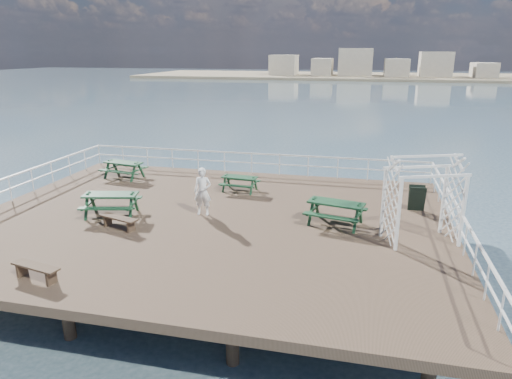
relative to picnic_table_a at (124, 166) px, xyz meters
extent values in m
cube|color=brown|center=(6.03, -4.49, -0.74)|extent=(18.00, 14.00, 0.30)
plane|color=#3A5361|center=(6.03, 35.51, -2.59)|extent=(300.00, 300.00, 0.00)
cube|color=tan|center=(21.03, 130.51, -2.19)|extent=(160.00, 40.00, 0.80)
cube|color=beige|center=(-13.97, 127.51, 1.21)|extent=(8.00, 8.00, 6.00)
cube|color=beige|center=(-1.97, 127.51, 0.71)|extent=(6.00, 8.00, 5.00)
cube|color=beige|center=(8.03, 127.51, 2.21)|extent=(10.00, 8.00, 8.00)
cube|color=beige|center=(20.03, 127.51, 0.71)|extent=(7.00, 8.00, 5.00)
cube|color=beige|center=(31.03, 127.51, 1.71)|extent=(9.00, 8.00, 7.00)
cube|color=beige|center=(44.03, 127.51, 0.21)|extent=(6.00, 8.00, 4.00)
cylinder|color=brown|center=(13.53, -9.99, -1.94)|extent=(0.36, 0.36, 2.10)
cylinder|color=brown|center=(-1.47, 1.01, -1.94)|extent=(0.36, 0.36, 2.10)
cylinder|color=brown|center=(13.53, 1.01, -1.94)|extent=(0.36, 0.36, 2.10)
cube|color=silver|center=(6.03, 2.36, 0.46)|extent=(17.70, 0.07, 0.07)
cube|color=silver|center=(6.03, 2.36, -0.04)|extent=(17.70, 0.05, 0.05)
cylinder|color=silver|center=(-2.82, 2.36, -0.04)|extent=(0.05, 0.05, 1.10)
cube|color=silver|center=(-2.82, -4.49, 0.46)|extent=(0.07, 13.70, 0.07)
cube|color=silver|center=(-2.82, -4.49, -0.04)|extent=(0.05, 13.70, 0.05)
cube|color=silver|center=(14.88, -4.49, 0.46)|extent=(0.07, 13.70, 0.07)
cube|color=silver|center=(14.88, -4.49, -0.04)|extent=(0.05, 13.70, 0.05)
cube|color=#163C21|center=(0.00, 0.00, 0.19)|extent=(2.00, 1.01, 0.06)
cube|color=#163C21|center=(0.09, 0.63, -0.12)|extent=(1.93, 0.54, 0.05)
cube|color=#163C21|center=(-0.09, -0.63, -0.12)|extent=(1.93, 0.54, 0.05)
cube|color=#163C21|center=(-0.79, 0.12, -0.14)|extent=(0.31, 1.53, 0.06)
cube|color=#163C21|center=(0.79, -0.12, -0.14)|extent=(0.31, 1.53, 0.06)
cube|color=#163C21|center=(-0.74, 0.43, -0.19)|extent=(0.16, 0.55, 0.93)
cube|color=#163C21|center=(-0.83, -0.20, -0.19)|extent=(0.16, 0.55, 0.93)
cube|color=#163C21|center=(0.83, 0.20, -0.19)|extent=(0.16, 0.55, 0.93)
cube|color=#163C21|center=(0.74, -0.43, -0.19)|extent=(0.16, 0.55, 0.93)
cube|color=#163C21|center=(0.00, 0.00, -0.33)|extent=(1.69, 0.33, 0.06)
cube|color=#163C21|center=(6.26, -0.84, 0.06)|extent=(1.63, 0.75, 0.05)
cube|color=#163C21|center=(6.31, -0.31, -0.20)|extent=(1.60, 0.36, 0.04)
cube|color=#163C21|center=(6.22, -1.37, -0.20)|extent=(1.60, 0.36, 0.04)
cube|color=#163C21|center=(5.60, -0.78, -0.22)|extent=(0.18, 1.28, 0.05)
cube|color=#163C21|center=(6.92, -0.90, -0.22)|extent=(0.18, 1.28, 0.05)
cube|color=#163C21|center=(5.63, -0.52, -0.26)|extent=(0.11, 0.46, 0.77)
cube|color=#163C21|center=(5.58, -1.05, -0.26)|extent=(0.11, 0.46, 0.77)
cube|color=#163C21|center=(6.94, -0.63, -0.26)|extent=(0.11, 0.46, 0.77)
cube|color=#163C21|center=(6.90, -1.16, -0.26)|extent=(0.11, 0.46, 0.77)
cube|color=#163C21|center=(6.26, -0.84, -0.37)|extent=(1.41, 0.19, 0.05)
cube|color=#163C21|center=(10.79, -4.05, 0.23)|extent=(2.13, 1.20, 0.07)
cube|color=#163C21|center=(10.93, -3.39, -0.09)|extent=(2.02, 0.71, 0.06)
cube|color=#163C21|center=(10.64, -4.70, -0.09)|extent=(2.02, 0.71, 0.06)
cube|color=#163C21|center=(9.97, -3.87, -0.11)|extent=(0.44, 1.60, 0.07)
cube|color=#163C21|center=(11.60, -4.23, -0.11)|extent=(0.44, 1.60, 0.07)
cube|color=#163C21|center=(10.04, -3.54, -0.17)|extent=(0.21, 0.58, 0.98)
cube|color=#163C21|center=(9.90, -4.19, -0.17)|extent=(0.21, 0.58, 0.98)
cube|color=#163C21|center=(11.68, -3.90, -0.17)|extent=(0.21, 0.58, 0.98)
cube|color=#163C21|center=(11.53, -4.56, -0.17)|extent=(0.21, 0.58, 0.98)
cube|color=#163C21|center=(10.79, -4.05, -0.31)|extent=(1.76, 0.48, 0.07)
cube|color=#163C21|center=(2.25, -5.07, 0.24)|extent=(2.16, 1.22, 0.07)
cube|color=#163C21|center=(2.10, -4.41, -0.09)|extent=(2.04, 0.73, 0.06)
cube|color=#163C21|center=(2.41, -5.73, -0.09)|extent=(2.04, 0.73, 0.06)
cube|color=#163C21|center=(1.43, -5.26, -0.11)|extent=(0.45, 1.62, 0.07)
cube|color=#163C21|center=(3.08, -4.88, -0.11)|extent=(0.45, 1.62, 0.07)
cube|color=#163C21|center=(1.35, -4.93, -0.16)|extent=(0.22, 0.59, 0.99)
cube|color=#163C21|center=(1.50, -5.59, -0.16)|extent=(0.22, 0.59, 0.99)
cube|color=#163C21|center=(3.00, -4.55, -0.16)|extent=(0.22, 0.59, 0.99)
cube|color=#163C21|center=(3.15, -5.21, -0.16)|extent=(0.22, 0.59, 0.99)
cube|color=#163C21|center=(2.25, -5.07, -0.31)|extent=(1.78, 0.49, 0.07)
cube|color=brown|center=(3.25, -6.29, -0.18)|extent=(1.59, 0.80, 0.06)
cube|color=brown|center=(2.69, -6.12, -0.40)|extent=(0.17, 0.34, 0.39)
cube|color=brown|center=(3.80, -6.46, -0.40)|extent=(0.17, 0.34, 0.39)
cube|color=brown|center=(2.95, -10.29, -0.18)|extent=(1.59, 0.68, 0.06)
cube|color=brown|center=(2.38, -10.17, -0.40)|extent=(0.14, 0.34, 0.39)
cube|color=brown|center=(3.51, -10.41, -0.40)|extent=(0.14, 0.34, 0.39)
cube|color=silver|center=(12.83, -5.92, 0.60)|extent=(0.12, 0.12, 2.38)
cube|color=silver|center=(12.40, -4.81, 0.60)|extent=(0.12, 0.12, 2.38)
cube|color=silver|center=(14.87, -5.13, 0.60)|extent=(0.12, 0.12, 2.38)
cube|color=silver|center=(14.44, -4.02, 0.60)|extent=(0.12, 0.12, 2.38)
cube|color=silver|center=(13.85, -5.53, 1.83)|extent=(2.25, 0.93, 0.08)
cube|color=silver|center=(13.42, -4.42, 1.83)|extent=(2.25, 0.93, 0.08)
cube|color=silver|center=(13.63, -4.97, 2.34)|extent=(2.25, 0.92, 0.07)
cube|color=black|center=(13.83, -1.88, -0.09)|extent=(0.63, 0.27, 1.03)
cube|color=black|center=(13.83, -1.67, -0.09)|extent=(0.63, 0.27, 1.03)
imported|color=white|center=(5.69, -4.17, 0.34)|extent=(0.72, 0.50, 1.87)
camera|label=1|loc=(11.55, -20.05, 5.56)|focal=32.00mm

